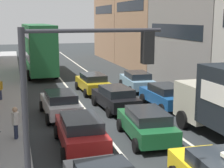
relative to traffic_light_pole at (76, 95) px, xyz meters
The scene contains 14 objects.
sidewalk_left 20.56m from the traffic_light_pole, 96.39° to the left, with size 2.60×64.00×0.14m, color #9C9C9C.
lane_stripe_left 20.63m from the traffic_light_pole, 82.20° to the left, with size 0.16×60.00×0.01m, color silver.
lane_stripe_right 21.35m from the traffic_light_pole, 72.97° to the left, with size 0.16×60.00×0.01m, color silver.
building_row_right 27.47m from the traffic_light_pole, 58.42° to the left, with size 7.20×43.90×12.97m.
traffic_light_pole is the anchor object (origin of this frame).
sedan_centre_lane_second 8.14m from the traffic_light_pole, 54.21° to the left, with size 2.29×4.41×1.49m.
wagon_left_lane_second 6.80m from the traffic_light_pole, 78.31° to the left, with size 2.13×4.34×1.49m.
hatchback_centre_lane_third 12.90m from the traffic_light_pole, 68.70° to the left, with size 2.30×4.41×1.49m.
sedan_left_lane_third 11.64m from the traffic_light_pole, 84.66° to the left, with size 2.18×4.36×1.49m.
coupe_centre_lane_fourth 17.84m from the traffic_light_pole, 75.72° to the left, with size 2.18×4.36×1.49m.
sedan_right_lane_behind_truck 14.16m from the traffic_light_pole, 55.51° to the left, with size 2.18×4.36×1.49m.
wagon_right_lane_far 18.99m from the traffic_light_pole, 64.89° to the left, with size 2.29×4.41×1.49m.
bus_mid_queue_primary 27.11m from the traffic_light_pole, 87.85° to the left, with size 3.03×10.57×5.06m.
pedestrian_near_kerb 8.34m from the traffic_light_pole, 101.20° to the left, with size 0.34×0.53×1.66m.
Camera 1 is at (-5.90, -8.34, 5.70)m, focal length 54.73 mm.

